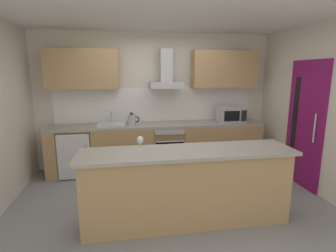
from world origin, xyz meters
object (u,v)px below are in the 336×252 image
Objects in this scene: microwave at (231,114)px; refrigerator at (77,152)px; range_hood at (166,76)px; kettle at (132,120)px; wine_glass at (140,140)px; sink at (112,124)px; oven at (167,146)px.

refrigerator is at bearing 179.51° from microwave.
range_hood is (-1.26, 0.16, 0.74)m from microwave.
microwave is 1.93m from kettle.
refrigerator is 4.78× the size of wine_glass.
kettle is at bearing -166.26° from range_hood.
range_hood is at bearing 13.74° from kettle.
microwave is at bearing 0.17° from kettle.
refrigerator is 1.18× the size of range_hood.
refrigerator is 1.17m from kettle.
microwave is (2.94, -0.03, 0.62)m from refrigerator.
sink reaches higher than wine_glass.
range_hood is at bearing 6.54° from sink.
range_hood is at bearing 172.86° from microwave.
sink is 1.73× the size of kettle.
sink is at bearing -173.46° from range_hood.
oven is 1.11× the size of range_hood.
kettle is 1.04m from range_hood.
refrigerator is at bearing -179.91° from oven.
wine_glass is at bearing -59.30° from refrigerator.
microwave reaches higher than kettle.
sink is at bearing 179.03° from microwave.
refrigerator is 0.82m from sink.
oven is 1.60× the size of sink.
microwave reaches higher than refrigerator.
wine_glass is at bearing -88.53° from kettle.
range_hood is (0.67, 0.16, 0.78)m from kettle.
range_hood reaches higher than sink.
sink is 2.81× the size of wine_glass.
oven is 4.50× the size of wine_glass.
range_hood reaches higher than wine_glass.
refrigerator is 1.70× the size of sink.
oven is at bearing 0.09° from refrigerator.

